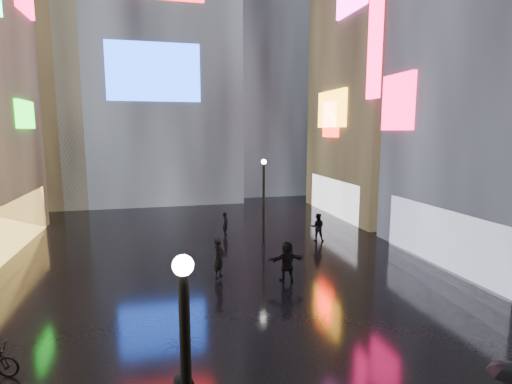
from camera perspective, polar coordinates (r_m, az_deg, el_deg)
name	(u,v)px	position (r m, az deg, el deg)	size (l,w,h in m)	color
ground	(219,263)	(21.43, -5.24, -10.13)	(140.00, 140.00, 0.00)	black
building_right_far	(394,43)	(36.25, 19.08, 19.50)	(10.28, 12.00, 28.00)	black
tower_flank_right	(261,42)	(48.66, 0.69, 20.68)	(12.00, 12.00, 34.00)	black
tower_flank_left	(31,64)	(43.91, -29.48, 15.59)	(10.00, 10.00, 26.00)	black
lamp_far	(264,196)	(24.57, 1.11, -0.57)	(0.30, 0.30, 5.20)	black
pedestrian_5	(287,261)	(18.75, 4.47, -9.86)	(1.75, 0.56, 1.89)	black
pedestrian_6	(219,258)	(19.29, -5.31, -9.33)	(0.69, 0.45, 1.89)	black
pedestrian_7	(318,227)	(25.64, 8.79, -4.98)	(0.86, 0.67, 1.77)	black
umbrella_1	(510,380)	(9.82, 32.51, -21.73)	(0.81, 0.81, 0.71)	black
umbrella_2	(183,357)	(9.18, -10.44, -22.12)	(0.90, 0.92, 0.83)	black
pedestrian_8	(226,224)	(26.81, -4.37, -4.52)	(0.57, 0.37, 1.56)	black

